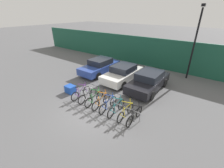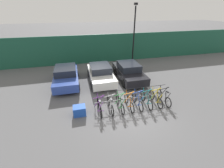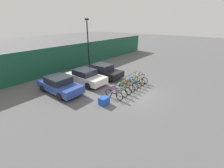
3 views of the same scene
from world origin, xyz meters
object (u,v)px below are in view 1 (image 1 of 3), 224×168
Objects in this scene: bicycle_green at (94,98)px; bicycle_teal at (116,108)px; bike_rack at (106,100)px; bicycle_yellow at (126,112)px; car_white at (123,73)px; bicycle_silver at (88,96)px; cargo_crate at (70,89)px; bicycle_blue at (108,104)px; bicycle_orange at (101,101)px; bicycle_purple at (81,93)px; car_blue at (100,66)px; lamp_post at (195,40)px; car_black at (149,81)px; bicycle_black at (134,116)px.

bicycle_green is 1.73m from bicycle_teal.
bicycle_teal reaches higher than bike_rack.
car_white is (-2.83, 4.05, 0.31)m from bicycle_yellow.
car_white is (-0.45, 4.05, 0.31)m from bicycle_green.
bicycle_silver is 2.44× the size of cargo_crate.
bicycle_blue reaches higher than cargo_crate.
bicycle_teal is (1.15, 0.00, 0.00)m from bicycle_orange.
bicycle_purple is at bearing -176.70° from bicycle_green.
bicycle_yellow is (0.65, 0.00, 0.00)m from bicycle_teal.
car_blue is (-5.56, 4.27, 0.31)m from bicycle_yellow.
bicycle_blue is 0.60m from bicycle_teal.
bicycle_teal is (0.89, -0.15, -0.12)m from bike_rack.
lamp_post reaches higher than bicycle_yellow.
car_white is (0.80, 4.05, 0.31)m from bicycle_purple.
car_black is (1.94, 3.92, 0.31)m from bicycle_green.
bike_rack is at bearing -71.62° from car_white.
bicycle_orange is at bearing 179.28° from bicycle_yellow.
car_black is (2.53, 3.92, 0.31)m from bicycle_silver.
bicycle_yellow is at bearing -83.61° from car_black.
bicycle_green is 1.00× the size of bicycle_yellow.
bicycle_blue is at bearing -101.62° from car_black.
bicycle_green is at bearing -178.15° from bicycle_teal.
car_black is at bearing 103.14° from bicycle_black.
bicycle_yellow is (1.54, -0.15, -0.12)m from bike_rack.
bike_rack is 0.32m from bicycle_orange.
car_white is at bearing 107.96° from bicycle_blue.
bicycle_green and bicycle_orange have the same top height.
car_white is at bearing 85.06° from bicycle_silver.
bicycle_orange and bicycle_yellow have the same top height.
bicycle_green is 1.00× the size of bicycle_black.
bicycle_blue is (0.29, -0.15, -0.12)m from bike_rack.
car_white is (-1.58, 4.05, 0.31)m from bicycle_blue.
bicycle_orange is 0.40× the size of car_blue.
car_white reaches higher than bicycle_yellow.
car_blue and car_white have the same top height.
bicycle_green is 5.34m from car_blue.
bicycle_blue is 2.44× the size of cargo_crate.
bicycle_green is 1.00× the size of bicycle_orange.
lamp_post is (1.88, 4.05, 2.62)m from car_black.
lamp_post is (2.97, 7.82, 2.81)m from bike_rack.
lamp_post is (4.41, 7.97, 2.93)m from bicycle_silver.
bicycle_blue is 0.40× the size of car_blue.
bicycle_teal is at bearing -93.05° from car_black.
lamp_post reaches higher than bicycle_green.
bicycle_blue is 1.25m from bicycle_yellow.
car_blue is (-3.19, 4.27, 0.31)m from bicycle_green.
bicycle_teal is 0.65m from bicycle_yellow.
bicycle_silver is 1.00× the size of bicycle_green.
bicycle_green is (0.60, 0.00, 0.00)m from bicycle_silver.
bicycle_blue is 8.91m from lamp_post.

